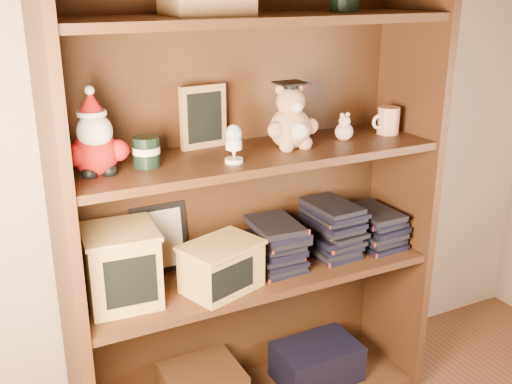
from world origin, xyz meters
TOP-DOWN VIEW (x-y plane):
  - bookcase at (0.10, 1.36)m, footprint 1.20×0.35m
  - shelf_lower at (0.11, 1.30)m, footprint 1.14×0.33m
  - shelf_upper at (0.11, 1.30)m, footprint 1.14×0.33m
  - santa_plush at (-0.37, 1.30)m, footprint 0.17×0.12m
  - teachers_tin at (-0.23, 1.30)m, footprint 0.08×0.08m
  - chalkboard_plaque at (-0.02, 1.42)m, footprint 0.15×0.09m
  - egg_cup at (-0.00, 1.23)m, footprint 0.05×0.05m
  - grad_teddy_bear at (0.23, 1.30)m, footprint 0.17×0.15m
  - pink_figurine at (0.43, 1.30)m, footprint 0.06×0.06m
  - teacher_mug at (0.61, 1.30)m, footprint 0.10×0.07m
  - certificate_frame at (-0.17, 1.44)m, footprint 0.18×0.05m
  - treats_box at (-0.33, 1.30)m, footprint 0.22×0.22m
  - pencils_box at (-0.04, 1.24)m, footprint 0.27×0.23m
  - book_stack_left at (0.18, 1.30)m, footprint 0.14×0.20m
  - book_stack_mid at (0.40, 1.30)m, footprint 0.14×0.20m
  - book_stack_right at (0.58, 1.30)m, footprint 0.14×0.20m

SIDE VIEW (x-z plane):
  - shelf_lower at x=0.11m, z-range 0.53..0.55m
  - book_stack_right at x=0.58m, z-range 0.55..0.68m
  - pencils_box at x=-0.04m, z-range 0.55..0.70m
  - book_stack_left at x=0.18m, z-range 0.55..0.71m
  - book_stack_mid at x=0.40m, z-range 0.55..0.74m
  - certificate_frame at x=-0.17m, z-range 0.55..0.77m
  - treats_box at x=-0.33m, z-range 0.55..0.78m
  - bookcase at x=0.10m, z-range -0.02..1.58m
  - shelf_upper at x=0.11m, z-range 0.93..0.95m
  - pink_figurine at x=0.43m, z-range 0.94..1.03m
  - teachers_tin at x=-0.23m, z-range 0.95..1.04m
  - teacher_mug at x=0.61m, z-range 0.95..1.04m
  - egg_cup at x=0.00m, z-range 0.95..1.07m
  - grad_teddy_bear at x=0.23m, z-range 0.92..1.13m
  - santa_plush at x=-0.37m, z-range 0.92..1.16m
  - chalkboard_plaque at x=-0.02m, z-range 0.95..1.14m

